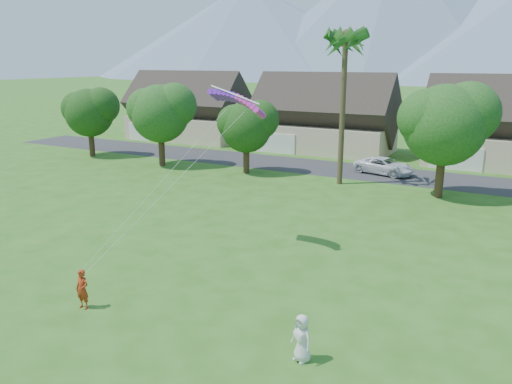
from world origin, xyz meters
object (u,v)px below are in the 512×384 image
Objects in this scene: watcher at (302,338)px; parafoil_kite at (239,99)px; parked_car at (384,166)px; kite_flyer at (82,289)px.

watcher is 13.44m from parafoil_kite.
parafoil_kite is (-2.39, -22.10, 7.34)m from parked_car.
parafoil_kite reaches higher than watcher.
kite_flyer is 0.52× the size of parafoil_kite.
parked_car is (4.47, 31.49, -0.09)m from kite_flyer.
parafoil_kite reaches higher than kite_flyer.
parafoil_kite is at bearing -172.03° from parked_car.
watcher is at bearing 2.82° from kite_flyer.
parked_car is at bearing 79.72° from kite_flyer.
parafoil_kite reaches higher than parked_car.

